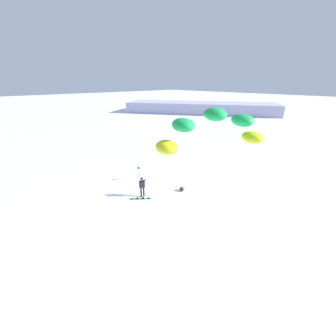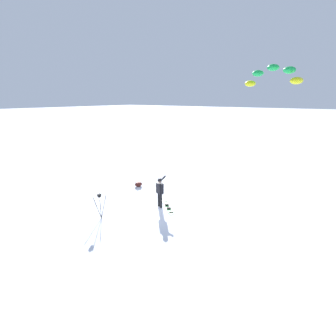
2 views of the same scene
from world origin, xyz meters
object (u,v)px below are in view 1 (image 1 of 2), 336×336
Objects in this scene: traction_kite at (214,129)px; camera_tripod at (139,171)px; snowboard at (140,199)px; snowboarder at (142,185)px; gear_bag_large at (182,189)px.

traction_kite is 3.16× the size of camera_tripod.
camera_tripod is (-2.05, -2.93, 0.93)m from snowboard.
camera_tripod is at bearing -121.16° from snowboarder.
snowboard is 0.34× the size of traction_kite.
camera_tripod is (1.40, -4.27, 0.79)m from gear_bag_large.
traction_kite is at bearing 48.89° from gear_bag_large.
camera_tripod is at bearing -71.86° from gear_bag_large.
gear_bag_large is at bearing -131.11° from traction_kite.
snowboarder is at bearing 58.84° from camera_tripod.
traction_kite is 6.83× the size of gear_bag_large.
snowboard is at bearing -21.22° from gear_bag_large.
gear_bag_large is at bearing 108.14° from camera_tripod.
snowboarder reaches higher than gear_bag_large.
snowboarder is 0.41× the size of traction_kite.
snowboard is 2.31× the size of gear_bag_large.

